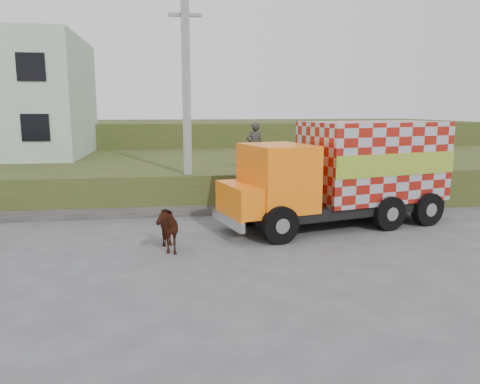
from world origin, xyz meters
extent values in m
plane|color=#474749|center=(0.00, 0.00, 0.00)|extent=(120.00, 120.00, 0.00)
cube|color=#2B4617|center=(0.00, 10.00, 0.75)|extent=(40.00, 12.00, 1.50)
cube|color=#2B4617|center=(0.00, 22.00, 1.50)|extent=(40.00, 12.00, 3.00)
cube|color=#595651|center=(-2.00, 4.20, 0.20)|extent=(16.00, 0.50, 0.40)
cube|color=gray|center=(-1.00, 4.60, 4.00)|extent=(0.30, 0.30, 8.00)
cube|color=gray|center=(-1.00, 4.60, 7.20)|extent=(1.20, 0.12, 0.12)
cube|color=black|center=(4.07, 1.97, 0.67)|extent=(7.32, 3.92, 0.36)
cube|color=orange|center=(1.69, 1.36, 1.80)|extent=(2.38, 2.75, 2.05)
cube|color=orange|center=(0.54, 1.07, 1.18)|extent=(1.53, 2.34, 0.92)
cube|color=silver|center=(5.27, 2.27, 2.16)|extent=(5.19, 3.56, 2.67)
cube|color=yellow|center=(5.58, 1.06, 2.16)|extent=(4.58, 1.21, 0.72)
cube|color=yellow|center=(4.96, 3.49, 2.16)|extent=(4.58, 1.21, 0.72)
cube|color=silver|center=(0.05, 0.94, 0.56)|extent=(0.73, 2.33, 0.31)
cylinder|color=black|center=(1.48, 0.09, 0.56)|extent=(1.18, 0.63, 1.13)
cylinder|color=black|center=(0.90, 2.38, 0.56)|extent=(1.18, 0.63, 1.13)
cylinder|color=black|center=(5.36, 1.08, 0.56)|extent=(1.18, 0.63, 1.13)
cylinder|color=black|center=(4.78, 3.37, 0.56)|extent=(1.18, 0.63, 1.13)
cylinder|color=black|center=(6.95, 1.49, 0.56)|extent=(1.18, 0.63, 1.13)
cylinder|color=black|center=(6.37, 3.77, 0.56)|extent=(1.18, 0.63, 1.13)
imported|color=black|center=(-1.87, -0.08, 0.67)|extent=(1.05, 1.71, 1.34)
imported|color=#2A2725|center=(1.71, 5.56, 2.44)|extent=(0.72, 0.50, 1.89)
camera|label=1|loc=(-1.65, -12.92, 3.93)|focal=35.00mm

